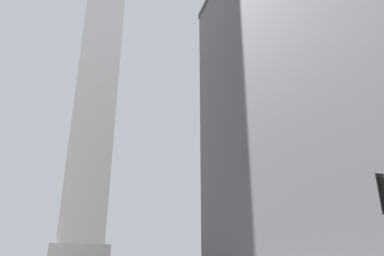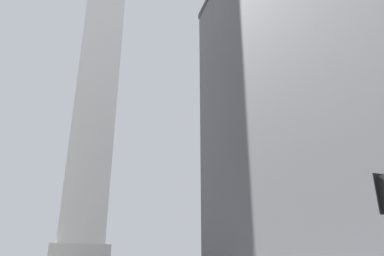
# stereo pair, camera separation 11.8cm
# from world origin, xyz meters

# --- Properties ---
(building_right) EXTENTS (20.59, 38.98, 40.97)m
(building_right) POSITION_xyz_m (24.48, 24.70, 20.49)
(building_right) COLOR slate
(building_right) RESTS_ON ground_plane
(obelisk) EXTENTS (9.13, 9.13, 80.46)m
(obelisk) POSITION_xyz_m (0.00, 63.30, 38.67)
(obelisk) COLOR silver
(obelisk) RESTS_ON ground_plane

